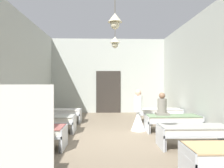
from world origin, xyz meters
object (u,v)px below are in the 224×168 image
at_px(bed_left_row_2, 47,120).
at_px(nurse_near_aisle, 138,116).
at_px(bed_left_row_1, 28,132).
at_px(bed_right_row_2, 173,119).
at_px(bed_right_row_3, 159,112).
at_px(bed_left_row_3, 59,112).
at_px(bed_right_row_1, 195,131).
at_px(patient_seated_primary, 162,107).

xyz_separation_m(bed_left_row_2, nurse_near_aisle, (3.18, 0.19, 0.09)).
relative_size(bed_left_row_1, bed_left_row_2, 1.00).
bearing_deg(bed_right_row_2, bed_right_row_3, 90.00).
relative_size(bed_left_row_2, bed_left_row_3, 1.00).
distance_m(bed_left_row_2, bed_right_row_2, 4.38).
distance_m(bed_left_row_3, nurse_near_aisle, 3.61).
xyz_separation_m(bed_right_row_1, bed_right_row_3, (0.00, 3.80, 0.00)).
xyz_separation_m(bed_left_row_2, bed_right_row_3, (4.38, 1.90, 0.00)).
bearing_deg(bed_right_row_2, patient_seated_primary, 165.08).
height_order(bed_right_row_1, nurse_near_aisle, nurse_near_aisle).
xyz_separation_m(bed_left_row_1, bed_left_row_2, (0.00, 1.90, 0.00)).
relative_size(bed_left_row_2, bed_right_row_3, 1.00).
xyz_separation_m(bed_left_row_3, patient_seated_primary, (4.03, -1.81, 0.43)).
bearing_deg(bed_right_row_1, bed_left_row_1, 180.00).
height_order(bed_left_row_2, bed_left_row_3, same).
distance_m(bed_right_row_2, bed_right_row_3, 1.90).
relative_size(bed_right_row_3, patient_seated_primary, 2.38).
bearing_deg(bed_right_row_3, bed_left_row_2, -156.53).
bearing_deg(bed_left_row_1, bed_left_row_3, 90.00).
bearing_deg(patient_seated_primary, bed_right_row_3, 79.04).
height_order(bed_right_row_3, patient_seated_primary, patient_seated_primary).
xyz_separation_m(bed_right_row_3, patient_seated_primary, (-0.35, -1.81, 0.43)).
bearing_deg(bed_right_row_2, bed_left_row_1, -156.53).
height_order(bed_right_row_2, nurse_near_aisle, nurse_near_aisle).
relative_size(bed_right_row_1, bed_left_row_3, 1.00).
distance_m(bed_left_row_1, bed_right_row_3, 5.80).
bearing_deg(bed_right_row_1, bed_right_row_2, 90.00).
distance_m(bed_left_row_1, bed_left_row_3, 3.80).
distance_m(bed_right_row_2, patient_seated_primary, 0.56).
distance_m(bed_right_row_3, nurse_near_aisle, 2.09).
bearing_deg(bed_left_row_3, bed_left_row_1, -90.00).
relative_size(bed_right_row_3, nurse_near_aisle, 1.28).
bearing_deg(bed_right_row_1, bed_left_row_3, 139.03).
xyz_separation_m(bed_right_row_2, patient_seated_primary, (-0.35, 0.09, 0.43)).
relative_size(bed_right_row_1, bed_right_row_2, 1.00).
bearing_deg(bed_right_row_3, nurse_near_aisle, -124.88).
bearing_deg(bed_left_row_1, bed_right_row_3, 40.97).
distance_m(bed_right_row_1, bed_right_row_2, 1.90).
xyz_separation_m(bed_right_row_1, patient_seated_primary, (-0.35, 1.99, 0.43)).
relative_size(bed_right_row_1, nurse_near_aisle, 1.28).
xyz_separation_m(bed_left_row_3, nurse_near_aisle, (3.18, -1.71, 0.09)).
height_order(bed_right_row_1, bed_left_row_3, same).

